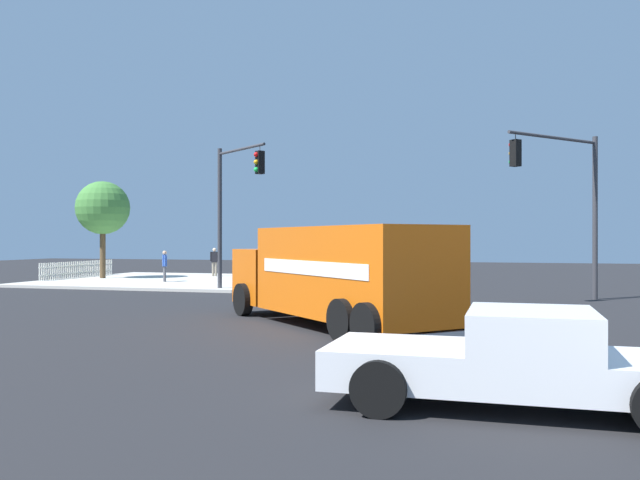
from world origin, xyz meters
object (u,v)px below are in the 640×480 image
pickup_white (517,356)px  sedan_maroon (279,274)px  delivery_truck (336,274)px  traffic_light_secondary (232,196)px  pedestrian_near_corner (165,264)px  traffic_light_primary (570,190)px  pedestrian_crossing (214,260)px  shade_tree_near (103,208)px

pickup_white → sedan_maroon: pickup_white is taller
delivery_truck → traffic_light_secondary: (-9.60, -7.20, 2.87)m
delivery_truck → pickup_white: 8.99m
pickup_white → pedestrian_near_corner: bearing=-140.9°
traffic_light_primary → pedestrian_crossing: traffic_light_primary is taller
sedan_maroon → delivery_truck: bearing=25.0°
traffic_light_secondary → pedestrian_crossing: size_ratio=3.74×
delivery_truck → pedestrian_crossing: size_ratio=4.61×
traffic_light_primary → pickup_white: 17.55m
traffic_light_secondary → sedan_maroon: traffic_light_secondary is taller
pickup_white → pedestrian_near_corner: size_ratio=3.20×
traffic_light_primary → shade_tree_near: traffic_light_primary is taller
pedestrian_crossing → pickup_white: bearing=32.5°
pickup_white → pedestrian_crossing: 31.73m
traffic_light_primary → delivery_truck: bearing=-35.9°
pickup_white → delivery_truck: bearing=-149.2°
pedestrian_near_corner → traffic_light_secondary: bearing=53.7°
sedan_maroon → pedestrian_near_corner: pedestrian_near_corner is taller
traffic_light_primary → pickup_white: (17.06, -2.19, -3.52)m
delivery_truck → pickup_white: delivery_truck is taller
pedestrian_crossing → sedan_maroon: bearing=49.9°
traffic_light_primary → pickup_white: bearing=-7.3°
pickup_white → shade_tree_near: (-23.29, -22.40, 3.42)m
delivery_truck → sedan_maroon: size_ratio=1.80×
traffic_light_secondary → pedestrian_near_corner: (-4.12, -5.62, -3.23)m
delivery_truck → pedestrian_near_corner: (-13.72, -12.81, -0.36)m
pedestrian_near_corner → pickup_white: bearing=39.1°
traffic_light_secondary → shade_tree_near: 12.19m
delivery_truck → shade_tree_near: shade_tree_near is taller
traffic_light_secondary → pedestrian_crossing: 11.29m
traffic_light_secondary → shade_tree_near: size_ratio=1.15×
pickup_white → shade_tree_near: 32.49m
pickup_white → pedestrian_near_corner: pedestrian_near_corner is taller
sedan_maroon → pedestrian_near_corner: 6.24m
traffic_light_secondary → sedan_maroon: bearing=172.6°
traffic_light_primary → pedestrian_near_corner: bearing=-102.5°
pickup_white → pedestrian_near_corner: (-21.41, -17.41, 0.34)m
sedan_maroon → shade_tree_near: shade_tree_near is taller
pickup_white → pedestrian_crossing: (-26.77, -17.04, 0.39)m
pedestrian_near_corner → pedestrian_crossing: size_ratio=0.95×
traffic_light_primary → pedestrian_crossing: bearing=-116.8°
traffic_light_primary → sedan_maroon: 14.66m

